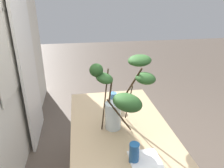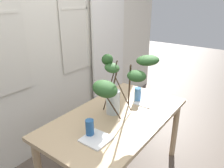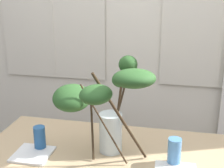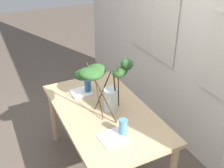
# 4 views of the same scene
# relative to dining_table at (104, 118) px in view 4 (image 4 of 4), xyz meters

# --- Properties ---
(ground) EXTENTS (14.00, 14.00, 0.00)m
(ground) POSITION_rel_dining_table_xyz_m (0.00, 0.00, -0.64)
(ground) COLOR brown
(back_wall_with_windows) EXTENTS (5.04, 0.14, 2.83)m
(back_wall_with_windows) POSITION_rel_dining_table_xyz_m (-0.00, 1.02, 0.79)
(back_wall_with_windows) COLOR silver
(back_wall_with_windows) RESTS_ON ground
(dining_table) EXTENTS (1.44, 0.82, 0.73)m
(dining_table) POSITION_rel_dining_table_xyz_m (0.00, 0.00, 0.00)
(dining_table) COLOR tan
(dining_table) RESTS_ON ground
(vase_with_branches) EXTENTS (0.64, 0.59, 0.57)m
(vase_with_branches) POSITION_rel_dining_table_xyz_m (0.00, -0.02, 0.42)
(vase_with_branches) COLOR silver
(vase_with_branches) RESTS_ON dining_table
(drinking_glass_blue_left) EXTENTS (0.07, 0.07, 0.14)m
(drinking_glass_blue_left) POSITION_rel_dining_table_xyz_m (-0.38, -0.01, 0.16)
(drinking_glass_blue_left) COLOR #235693
(drinking_glass_blue_left) RESTS_ON dining_table
(drinking_glass_blue_right) EXTENTS (0.07, 0.07, 0.14)m
(drinking_glass_blue_right) POSITION_rel_dining_table_xyz_m (0.38, -0.00, 0.16)
(drinking_glass_blue_right) COLOR #4C84BC
(drinking_glass_blue_right) RESTS_ON dining_table
(plate_square_left) EXTENTS (0.20, 0.20, 0.01)m
(plate_square_left) POSITION_rel_dining_table_xyz_m (-0.40, -0.08, 0.10)
(plate_square_left) COLOR white
(plate_square_left) RESTS_ON dining_table
(plate_square_right) EXTENTS (0.23, 0.23, 0.01)m
(plate_square_right) POSITION_rel_dining_table_xyz_m (0.40, -0.10, 0.10)
(plate_square_right) COLOR white
(plate_square_right) RESTS_ON dining_table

